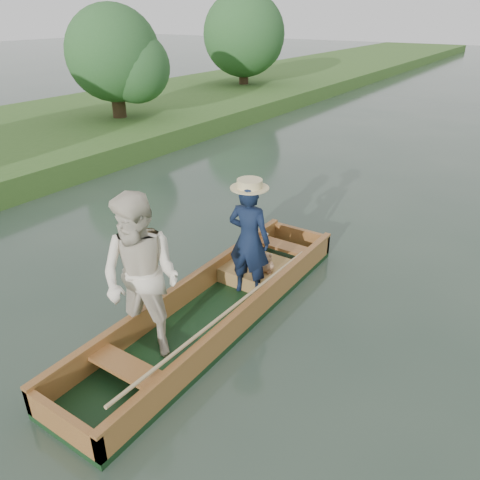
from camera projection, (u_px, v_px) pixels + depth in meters
The scene contains 3 objects.
ground at pixel (216, 318), 6.42m from camera, with size 120.00×120.00×0.00m, color #283D30.
trees_far at pixel (386, 50), 15.65m from camera, with size 23.07×11.98×4.63m.
punt at pixel (190, 280), 5.86m from camera, with size 1.34×5.00×2.10m.
Camera 1 is at (3.21, -4.20, 3.81)m, focal length 35.00 mm.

